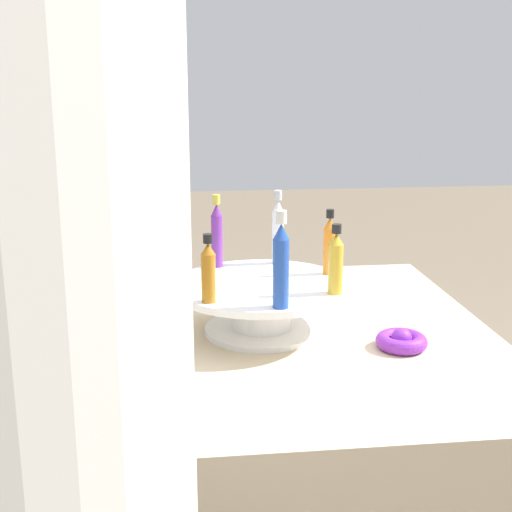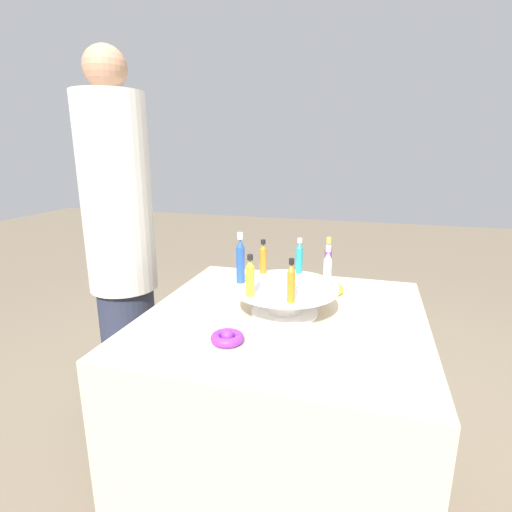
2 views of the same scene
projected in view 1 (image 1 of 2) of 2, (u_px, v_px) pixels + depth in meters
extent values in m
cylinder|color=white|center=(262.00, 329.00, 1.25)|extent=(0.20, 0.20, 0.01)
cylinder|color=white|center=(262.00, 308.00, 1.24)|extent=(0.10, 0.10, 0.07)
cylinder|color=white|center=(262.00, 286.00, 1.23)|extent=(0.31, 0.31, 0.01)
cylinder|color=teal|center=(184.00, 260.00, 1.22)|extent=(0.02, 0.02, 0.08)
cone|color=teal|center=(183.00, 232.00, 1.20)|extent=(0.02, 0.02, 0.02)
cylinder|color=silver|center=(183.00, 222.00, 1.20)|extent=(0.01, 0.01, 0.01)
cylinder|color=#AD6B19|center=(208.00, 278.00, 1.12)|extent=(0.02, 0.02, 0.08)
cone|color=#AD6B19|center=(208.00, 248.00, 1.10)|extent=(0.02, 0.02, 0.02)
cylinder|color=black|center=(208.00, 239.00, 1.10)|extent=(0.01, 0.01, 0.01)
cylinder|color=#234CAD|center=(281.00, 274.00, 1.09)|extent=(0.03, 0.03, 0.11)
cone|color=#234CAD|center=(281.00, 231.00, 1.07)|extent=(0.02, 0.02, 0.02)
cylinder|color=silver|center=(281.00, 217.00, 1.06)|extent=(0.02, 0.02, 0.02)
cylinder|color=gold|center=(335.00, 269.00, 1.16)|extent=(0.02, 0.02, 0.08)
cone|color=gold|center=(336.00, 239.00, 1.14)|extent=(0.02, 0.02, 0.02)
cylinder|color=black|center=(337.00, 229.00, 1.14)|extent=(0.02, 0.02, 0.01)
cylinder|color=orange|center=(329.00, 251.00, 1.27)|extent=(0.02, 0.02, 0.08)
cone|color=orange|center=(330.00, 223.00, 1.26)|extent=(0.02, 0.02, 0.02)
cylinder|color=black|center=(330.00, 214.00, 1.25)|extent=(0.01, 0.01, 0.02)
cylinder|color=silver|center=(278.00, 238.00, 1.34)|extent=(0.02, 0.02, 0.10)
cone|color=silver|center=(278.00, 206.00, 1.32)|extent=(0.02, 0.02, 0.02)
cylinder|color=#B2B2B7|center=(278.00, 195.00, 1.32)|extent=(0.01, 0.01, 0.02)
cylinder|color=#702D93|center=(217.00, 241.00, 1.32)|extent=(0.02, 0.02, 0.10)
cone|color=#702D93|center=(216.00, 210.00, 1.30)|extent=(0.02, 0.02, 0.02)
cylinder|color=gold|center=(216.00, 199.00, 1.30)|extent=(0.01, 0.01, 0.02)
torus|color=gold|center=(137.00, 312.00, 1.32)|extent=(0.11, 0.11, 0.02)
sphere|color=gold|center=(137.00, 309.00, 1.32)|extent=(0.03, 0.03, 0.03)
torus|color=purple|center=(401.00, 341.00, 1.17)|extent=(0.09, 0.09, 0.02)
sphere|color=purple|center=(402.00, 338.00, 1.17)|extent=(0.03, 0.03, 0.03)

